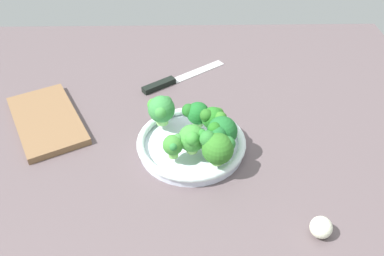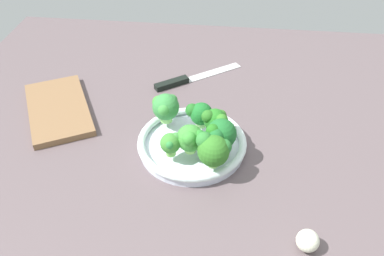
% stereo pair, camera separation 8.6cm
% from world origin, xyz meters
% --- Properties ---
extents(ground_plane, '(1.30, 1.30, 0.03)m').
position_xyz_m(ground_plane, '(0.00, 0.00, -0.01)').
color(ground_plane, '#5A4D50').
extents(bowl, '(0.24, 0.24, 0.03)m').
position_xyz_m(bowl, '(0.03, -0.01, 0.02)').
color(bowl, silver).
rests_on(bowl, ground_plane).
extents(broccoli_floret_0, '(0.06, 0.07, 0.07)m').
position_xyz_m(broccoli_floret_0, '(-0.05, -0.06, 0.07)').
color(broccoli_floret_0, '#94CC65').
rests_on(broccoli_floret_0, bowl).
extents(broccoli_floret_1, '(0.06, 0.06, 0.06)m').
position_xyz_m(broccoli_floret_1, '(-0.02, -0.01, 0.07)').
color(broccoli_floret_1, '#91C562').
rests_on(broccoli_floret_1, bowl).
extents(broccoli_floret_2, '(0.05, 0.06, 0.07)m').
position_xyz_m(broccoli_floret_2, '(0.05, -0.06, 0.07)').
color(broccoli_floret_2, '#92BF62').
rests_on(broccoli_floret_2, bowl).
extents(broccoli_floret_3, '(0.05, 0.06, 0.06)m').
position_xyz_m(broccoli_floret_3, '(0.07, -0.02, 0.06)').
color(broccoli_floret_3, '#93CE73').
rests_on(broccoli_floret_3, bowl).
extents(broccoli_floret_4, '(0.07, 0.06, 0.07)m').
position_xyz_m(broccoli_floret_4, '(0.08, 0.06, 0.07)').
color(broccoli_floret_4, '#8FD06D').
rests_on(broccoli_floret_4, bowl).
extents(broccoli_floret_5, '(0.07, 0.06, 0.07)m').
position_xyz_m(broccoli_floret_5, '(-0.00, -0.07, 0.07)').
color(broccoli_floret_5, '#90C66B').
rests_on(broccoli_floret_5, bowl).
extents(broccoli_floret_6, '(0.04, 0.04, 0.05)m').
position_xyz_m(broccoli_floret_6, '(-0.03, 0.03, 0.06)').
color(broccoli_floret_6, '#7AC253').
rests_on(broccoli_floret_6, bowl).
extents(knife, '(0.18, 0.23, 0.01)m').
position_xyz_m(knife, '(0.30, 0.03, 0.01)').
color(knife, silver).
rests_on(knife, ground_plane).
extents(cutting_board, '(0.29, 0.24, 0.02)m').
position_xyz_m(cutting_board, '(0.13, 0.33, 0.01)').
color(cutting_board, brown).
rests_on(cutting_board, ground_plane).
extents(garlic_bulb, '(0.04, 0.04, 0.04)m').
position_xyz_m(garlic_bulb, '(-0.20, -0.24, 0.02)').
color(garlic_bulb, '#E9ECCD').
rests_on(garlic_bulb, ground_plane).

